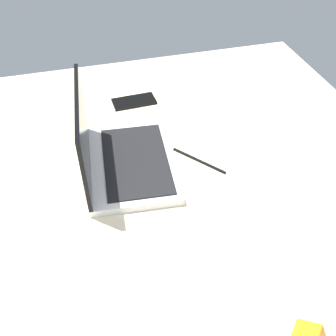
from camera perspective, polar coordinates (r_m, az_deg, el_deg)
bed_mattress at (r=96.99cm, az=2.23°, el=-15.12°), size 180.00×140.00×18.00cm
laptop at (r=105.85cm, az=-7.14°, el=1.78°), size 34.92×25.85×23.00cm
cell_phone at (r=133.62cm, az=-4.87°, el=9.45°), size 7.45×14.30×0.80cm
charger_cable at (r=110.03cm, az=4.41°, el=1.05°), size 13.69×11.04×0.60cm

